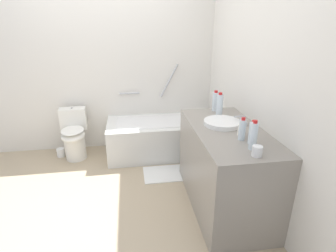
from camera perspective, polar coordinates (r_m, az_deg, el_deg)
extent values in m
plane|color=tan|center=(2.99, -14.06, -14.90)|extent=(4.11, 4.11, 0.00)
cube|color=silver|center=(3.81, -14.17, 13.45)|extent=(3.51, 0.10, 2.50)
cube|color=silver|center=(2.76, 18.94, 10.14)|extent=(0.10, 3.02, 2.50)
cube|color=silver|center=(3.70, -1.69, -2.50)|extent=(1.46, 0.72, 0.48)
cube|color=white|center=(3.62, -1.72, 0.41)|extent=(1.20, 0.52, 0.09)
cylinder|color=#B7B7BC|center=(3.70, 7.04, 2.04)|extent=(0.09, 0.03, 0.03)
cylinder|color=#B7B7BC|center=(3.81, 0.25, 9.91)|extent=(0.27, 0.03, 0.48)
cylinder|color=#B7B7BC|center=(3.80, -8.47, 7.13)|extent=(0.28, 0.03, 0.03)
cylinder|color=white|center=(3.79, -19.72, -4.21)|extent=(0.27, 0.27, 0.36)
ellipsoid|color=white|center=(3.67, -20.13, -1.97)|extent=(0.34, 0.42, 0.13)
ellipsoid|color=white|center=(3.65, -20.28, -0.89)|extent=(0.32, 0.40, 0.02)
cube|color=white|center=(3.85, -20.08, 1.52)|extent=(0.36, 0.21, 0.30)
cylinder|color=#ADADB2|center=(3.80, -20.38, 3.76)|extent=(0.03, 0.03, 0.01)
cube|color=gray|center=(2.66, 12.29, -8.95)|extent=(0.64, 1.29, 0.83)
cylinder|color=white|center=(2.57, 11.82, 0.71)|extent=(0.36, 0.36, 0.04)
cylinder|color=#B9B9BE|center=(2.64, 16.28, 1.29)|extent=(0.02, 0.02, 0.08)
cylinder|color=#B9B9BE|center=(2.61, 15.37, 2.03)|extent=(0.10, 0.02, 0.02)
cylinder|color=#B9B9BE|center=(2.60, 16.77, 0.42)|extent=(0.03, 0.03, 0.04)
cylinder|color=#B9B9BE|center=(2.70, 15.72, 1.32)|extent=(0.03, 0.03, 0.04)
cylinder|color=silver|center=(2.96, 10.37, 5.27)|extent=(0.07, 0.07, 0.21)
cylinder|color=red|center=(2.93, 10.52, 7.45)|extent=(0.04, 0.04, 0.02)
cylinder|color=silver|center=(2.09, 18.26, -2.17)|extent=(0.06, 0.06, 0.22)
cylinder|color=red|center=(2.05, 18.64, 0.90)|extent=(0.03, 0.03, 0.02)
cylinder|color=silver|center=(2.25, 16.00, -0.83)|extent=(0.06, 0.06, 0.18)
cylinder|color=red|center=(2.22, 16.25, 1.53)|extent=(0.03, 0.03, 0.02)
cylinder|color=silver|center=(2.78, 11.27, 4.44)|extent=(0.07, 0.07, 0.23)
cylinder|color=red|center=(2.74, 11.46, 6.99)|extent=(0.04, 0.04, 0.02)
cylinder|color=silver|center=(2.20, 18.14, -1.54)|extent=(0.07, 0.07, 0.18)
cylinder|color=red|center=(2.17, 18.44, 0.90)|extent=(0.04, 0.04, 0.02)
cylinder|color=white|center=(2.02, 18.99, -5.24)|extent=(0.08, 0.08, 0.08)
cylinder|color=white|center=(2.35, 15.81, -0.87)|extent=(0.06, 0.06, 0.10)
cube|color=white|center=(3.28, -0.86, -10.45)|extent=(0.51, 0.39, 0.01)
cylinder|color=white|center=(3.97, -22.47, -5.38)|extent=(0.11, 0.11, 0.12)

